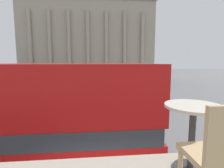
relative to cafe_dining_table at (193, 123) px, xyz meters
name	(u,v)px	position (x,y,z in m)	size (l,w,h in m)	color
cafe_dining_table	(193,123)	(0.00, 0.00, 0.00)	(0.60, 0.60, 0.73)	#2D2D30
cafe_chair_0	(220,154)	(-0.14, -0.60, -0.02)	(0.40, 0.40, 0.91)	tan
plaza_building_left	(89,41)	(-2.57, 48.69, 6.45)	(35.06, 12.47, 20.04)	#A39984
traffic_light_near	(89,88)	(-1.38, 9.51, -1.05)	(0.42, 0.24, 3.85)	black
traffic_light_mid	(75,77)	(-3.09, 16.60, -0.88)	(0.42, 0.24, 4.14)	black
traffic_light_far	(142,74)	(6.44, 25.28, -1.16)	(0.42, 0.24, 3.67)	black
car_black	(88,82)	(-2.18, 29.87, -2.86)	(4.20, 1.93, 1.35)	black
pedestrian_white	(127,86)	(3.19, 20.96, -2.52)	(0.32, 0.32, 1.81)	#282B33
pedestrian_blue	(17,96)	(-8.43, 15.44, -2.54)	(0.32, 0.32, 1.77)	#282B33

